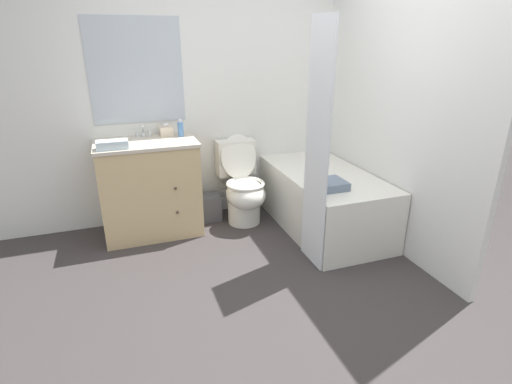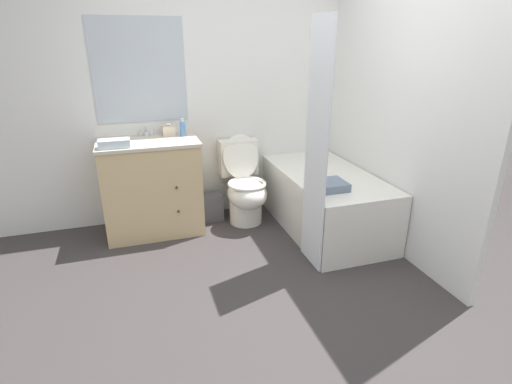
% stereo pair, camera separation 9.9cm
% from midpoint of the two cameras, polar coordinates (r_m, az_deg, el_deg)
% --- Properties ---
extents(ground_plane, '(14.00, 14.00, 0.00)m').
position_cam_midpoint_polar(ground_plane, '(3.01, 4.54, -14.86)').
color(ground_plane, '#383333').
extents(wall_back, '(8.00, 0.06, 2.50)m').
position_cam_midpoint_polar(wall_back, '(4.10, -4.31, 13.92)').
color(wall_back, silver).
rests_on(wall_back, ground_plane).
extents(wall_right, '(0.05, 2.69, 2.50)m').
position_cam_midpoint_polar(wall_right, '(3.83, 18.03, 12.41)').
color(wall_right, silver).
rests_on(wall_right, ground_plane).
extents(vanity_cabinet, '(0.90, 0.59, 0.90)m').
position_cam_midpoint_polar(vanity_cabinet, '(3.89, -13.92, 0.88)').
color(vanity_cabinet, tan).
rests_on(vanity_cabinet, ground_plane).
extents(sink_faucet, '(0.14, 0.12, 0.12)m').
position_cam_midpoint_polar(sink_faucet, '(3.94, -14.76, 8.28)').
color(sink_faucet, silver).
rests_on(sink_faucet, vanity_cabinet).
extents(toilet, '(0.39, 0.65, 0.87)m').
position_cam_midpoint_polar(toilet, '(4.01, -0.95, 0.65)').
color(toilet, silver).
rests_on(toilet, ground_plane).
extents(bathtub, '(0.78, 1.49, 0.57)m').
position_cam_midpoint_polar(bathtub, '(3.94, 10.56, -1.23)').
color(bathtub, silver).
rests_on(bathtub, ground_plane).
extents(shower_curtain, '(0.02, 0.36, 1.92)m').
position_cam_midpoint_polar(shower_curtain, '(3.08, 9.54, 5.81)').
color(shower_curtain, white).
rests_on(shower_curtain, ground_plane).
extents(wastebasket, '(0.23, 0.20, 0.27)m').
position_cam_midpoint_polar(wastebasket, '(4.14, -5.80, -2.11)').
color(wastebasket, '#4C4C51').
rests_on(wastebasket, ground_plane).
extents(tissue_box, '(0.12, 0.14, 0.11)m').
position_cam_midpoint_polar(tissue_box, '(3.94, -11.66, 8.69)').
color(tissue_box, beige).
rests_on(tissue_box, vanity_cabinet).
extents(soap_dispenser, '(0.05, 0.05, 0.16)m').
position_cam_midpoint_polar(soap_dispenser, '(3.85, -9.69, 8.96)').
color(soap_dispenser, '#4C7AB2').
rests_on(soap_dispenser, vanity_cabinet).
extents(hand_towel_folded, '(0.26, 0.13, 0.07)m').
position_cam_midpoint_polar(hand_towel_folded, '(3.57, -18.86, 6.56)').
color(hand_towel_folded, silver).
rests_on(hand_towel_folded, vanity_cabinet).
extents(bath_towel_folded, '(0.26, 0.25, 0.07)m').
position_cam_midpoint_polar(bath_towel_folded, '(3.44, 11.33, 0.95)').
color(bath_towel_folded, slate).
rests_on(bath_towel_folded, bathtub).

